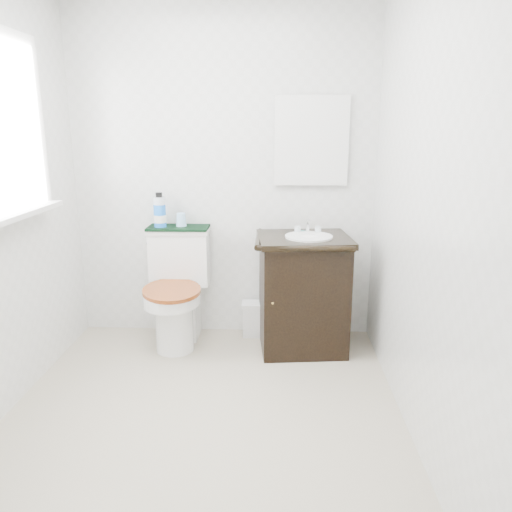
# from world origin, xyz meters

# --- Properties ---
(floor) EXTENTS (2.40, 2.40, 0.00)m
(floor) POSITION_xyz_m (0.00, 0.00, 0.00)
(floor) COLOR #BAB396
(floor) RESTS_ON ground
(wall_back) EXTENTS (2.40, 0.00, 2.40)m
(wall_back) POSITION_xyz_m (0.00, 1.20, 1.20)
(wall_back) COLOR silver
(wall_back) RESTS_ON ground
(wall_front) EXTENTS (2.40, 0.00, 2.40)m
(wall_front) POSITION_xyz_m (0.00, -1.20, 1.20)
(wall_front) COLOR silver
(wall_front) RESTS_ON ground
(wall_right) EXTENTS (0.00, 2.40, 2.40)m
(wall_right) POSITION_xyz_m (1.10, 0.00, 1.20)
(wall_right) COLOR silver
(wall_right) RESTS_ON ground
(window) EXTENTS (0.02, 0.70, 0.90)m
(window) POSITION_xyz_m (-1.07, 0.25, 1.55)
(window) COLOR white
(window) RESTS_ON wall_left
(mirror) EXTENTS (0.50, 0.02, 0.60)m
(mirror) POSITION_xyz_m (0.63, 1.18, 1.45)
(mirror) COLOR silver
(mirror) RESTS_ON wall_back
(toilet) EXTENTS (0.48, 0.67, 0.83)m
(toilet) POSITION_xyz_m (-0.32, 0.97, 0.36)
(toilet) COLOR white
(toilet) RESTS_ON floor
(vanity) EXTENTS (0.67, 0.59, 0.92)m
(vanity) POSITION_xyz_m (0.58, 0.90, 0.43)
(vanity) COLOR black
(vanity) RESTS_ON floor
(trash_bin) EXTENTS (0.18, 0.15, 0.26)m
(trash_bin) POSITION_xyz_m (0.23, 1.10, 0.14)
(trash_bin) COLOR white
(trash_bin) RESTS_ON floor
(towel) EXTENTS (0.44, 0.22, 0.02)m
(towel) POSITION_xyz_m (-0.32, 1.09, 0.84)
(towel) COLOR black
(towel) RESTS_ON toilet
(mouthwash_bottle) EXTENTS (0.09, 0.09, 0.25)m
(mouthwash_bottle) POSITION_xyz_m (-0.45, 1.07, 0.96)
(mouthwash_bottle) COLOR blue
(mouthwash_bottle) RESTS_ON towel
(cup) EXTENTS (0.08, 0.08, 0.10)m
(cup) POSITION_xyz_m (-0.30, 1.11, 0.89)
(cup) COLOR #93C4F0
(cup) RESTS_ON towel
(soap_bar) EXTENTS (0.06, 0.04, 0.02)m
(soap_bar) POSITION_xyz_m (0.57, 1.03, 0.83)
(soap_bar) COLOR #1A7E7F
(soap_bar) RESTS_ON vanity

